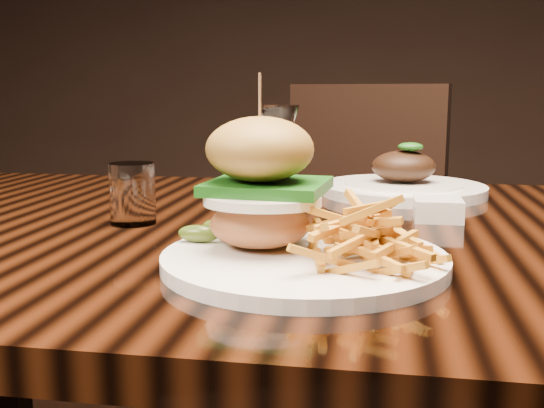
% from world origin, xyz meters
% --- Properties ---
extents(dining_table, '(1.60, 0.90, 0.75)m').
position_xyz_m(dining_table, '(0.00, 0.00, 0.67)').
color(dining_table, black).
rests_on(dining_table, ground).
extents(burger_plate, '(0.30, 0.30, 0.20)m').
position_xyz_m(burger_plate, '(-0.01, -0.20, 0.80)').
color(burger_plate, white).
rests_on(burger_plate, dining_table).
extents(ramekin, '(0.09, 0.09, 0.03)m').
position_xyz_m(ramekin, '(0.16, 0.07, 0.77)').
color(ramekin, white).
rests_on(ramekin, dining_table).
extents(wine_glass, '(0.06, 0.06, 0.16)m').
position_xyz_m(wine_glass, '(-0.07, 0.07, 0.87)').
color(wine_glass, white).
rests_on(wine_glass, dining_table).
extents(water_tumbler, '(0.06, 0.06, 0.08)m').
position_xyz_m(water_tumbler, '(-0.26, -0.03, 0.79)').
color(water_tumbler, white).
rests_on(water_tumbler, dining_table).
extents(far_dish, '(0.29, 0.29, 0.09)m').
position_xyz_m(far_dish, '(0.12, 0.29, 0.77)').
color(far_dish, white).
rests_on(far_dish, dining_table).
extents(chair_far, '(0.57, 0.58, 0.95)m').
position_xyz_m(chair_far, '(0.00, 0.89, 0.54)').
color(chair_far, black).
rests_on(chair_far, ground).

